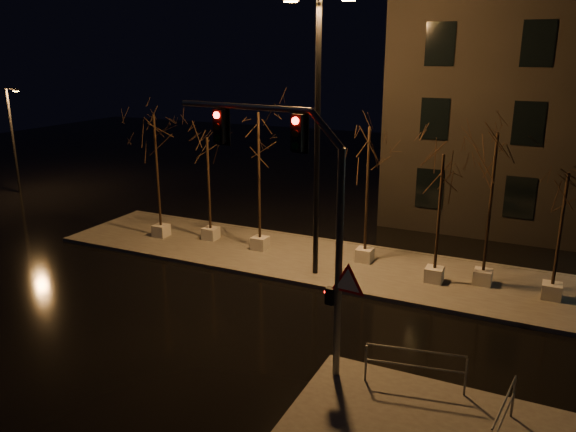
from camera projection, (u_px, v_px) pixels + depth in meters
The scene contains 14 objects.
ground at pixel (228, 318), 18.60m from camera, with size 90.00×90.00×0.00m, color black.
median at pixel (302, 258), 23.78m from camera, with size 22.00×5.00×0.15m, color #4D4B44.
tree_0 at pixel (155, 143), 25.10m from camera, with size 1.80×1.80×5.82m.
tree_1 at pixel (208, 161), 24.89m from camera, with size 1.80×1.80×4.84m.
tree_2 at pixel (259, 144), 23.33m from camera, with size 1.80×1.80×6.11m.
tree_3 at pixel (368, 158), 21.97m from camera, with size 1.80×1.80×5.70m.
tree_4 at pixel (441, 184), 20.10m from camera, with size 1.80×1.80×4.97m.
tree_5 at pixel (494, 168), 19.71m from camera, with size 1.80×1.80×5.79m.
tree_6 at pixel (564, 202), 18.73m from camera, with size 1.80×1.80×4.63m.
traffic_signal_mast at pixel (300, 203), 14.34m from camera, with size 5.73×0.76×7.03m.
streetlight_main at pixel (317, 121), 20.33m from camera, with size 2.56×0.67×10.24m.
streetlight_far at pixel (13, 136), 34.08m from camera, with size 1.26×0.34×6.43m.
guard_rail_a at pixel (415, 363), 14.28m from camera, with size 2.52×0.50×1.10m.
guard_rail_b at pixel (503, 415), 12.22m from camera, with size 0.35×2.32×1.10m.
Camera 1 is at (9.01, -14.42, 8.49)m, focal length 35.00 mm.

